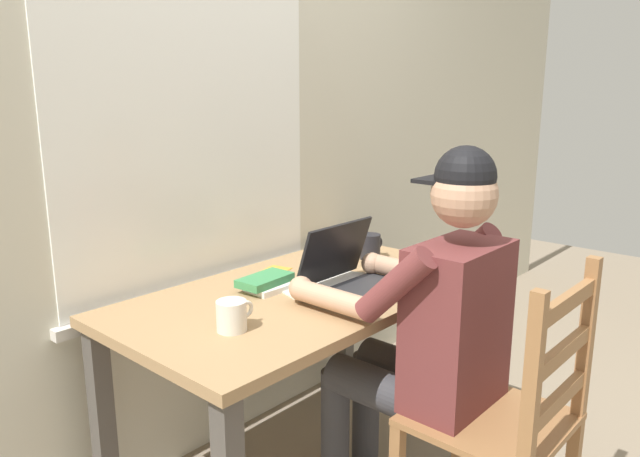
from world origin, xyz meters
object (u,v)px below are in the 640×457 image
object	(u,v)px
desk	(304,316)
coffee_mug_white	(232,315)
book_stack_main	(266,283)
wooden_chair	(507,422)
coffee_mug_dark	(371,246)
laptop	(354,275)
computer_mouse	(421,273)
seated_person	(426,324)
landscape_photo_print	(274,271)

from	to	relation	value
desk	coffee_mug_white	size ratio (longest dim) A/B	10.55
desk	book_stack_main	distance (m)	0.18
wooden_chair	coffee_mug_dark	world-z (taller)	wooden_chair
laptop	computer_mouse	xyz separation A→B (m)	(0.27, -0.10, -0.04)
desk	coffee_mug_white	xyz separation A→B (m)	(-0.40, -0.09, 0.14)
computer_mouse	book_stack_main	world-z (taller)	book_stack_main
seated_person	wooden_chair	world-z (taller)	seated_person
seated_person	landscape_photo_print	xyz separation A→B (m)	(-0.01, 0.67, 0.04)
desk	laptop	distance (m)	0.23
book_stack_main	landscape_photo_print	world-z (taller)	book_stack_main
seated_person	laptop	xyz separation A→B (m)	(0.02, 0.31, 0.09)
coffee_mug_white	coffee_mug_dark	xyz separation A→B (m)	(0.86, 0.15, 0.01)
landscape_photo_print	book_stack_main	bearing A→B (deg)	-155.46
laptop	computer_mouse	size ratio (longest dim) A/B	3.30
coffee_mug_dark	laptop	bearing A→B (deg)	-150.89
desk	computer_mouse	bearing A→B (deg)	-31.13
book_stack_main	landscape_photo_print	bearing A→B (deg)	39.35
desk	seated_person	world-z (taller)	seated_person
seated_person	book_stack_main	bearing A→B (deg)	108.00
desk	book_stack_main	world-z (taller)	book_stack_main
desk	computer_mouse	xyz separation A→B (m)	(0.38, -0.23, 0.12)
laptop	coffee_mug_dark	size ratio (longest dim) A/B	2.74
computer_mouse	landscape_photo_print	world-z (taller)	computer_mouse
laptop	coffee_mug_dark	xyz separation A→B (m)	(0.35, 0.20, -0.00)
desk	wooden_chair	bearing A→B (deg)	-83.23
desk	coffee_mug_white	bearing A→B (deg)	-167.11
laptop	coffee_mug_white	bearing A→B (deg)	175.35
seated_person	coffee_mug_dark	xyz separation A→B (m)	(0.38, 0.50, 0.09)
laptop	landscape_photo_print	xyz separation A→B (m)	(-0.03, 0.36, -0.05)
wooden_chair	book_stack_main	distance (m)	0.88
laptop	landscape_photo_print	distance (m)	0.37
computer_mouse	desk	bearing A→B (deg)	148.87
computer_mouse	book_stack_main	bearing A→B (deg)	145.20
seated_person	coffee_mug_dark	world-z (taller)	seated_person
coffee_mug_dark	landscape_photo_print	xyz separation A→B (m)	(-0.38, 0.17, -0.05)
computer_mouse	coffee_mug_dark	distance (m)	0.30
coffee_mug_white	book_stack_main	distance (m)	0.36
wooden_chair	laptop	size ratio (longest dim) A/B	2.83
seated_person	computer_mouse	distance (m)	0.36
seated_person	book_stack_main	xyz separation A→B (m)	(-0.17, 0.53, 0.06)
landscape_photo_print	seated_person	bearing A→B (deg)	-104.10
seated_person	landscape_photo_print	world-z (taller)	seated_person
desk	coffee_mug_dark	world-z (taller)	coffee_mug_dark
wooden_chair	coffee_mug_dark	bearing A→B (deg)	64.37
laptop	seated_person	bearing A→B (deg)	-94.58
seated_person	coffee_mug_white	xyz separation A→B (m)	(-0.48, 0.35, 0.08)
seated_person	coffee_mug_dark	size ratio (longest dim) A/B	10.30
seated_person	laptop	world-z (taller)	seated_person
seated_person	coffee_mug_dark	distance (m)	0.63
book_stack_main	wooden_chair	bearing A→B (deg)	-77.97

